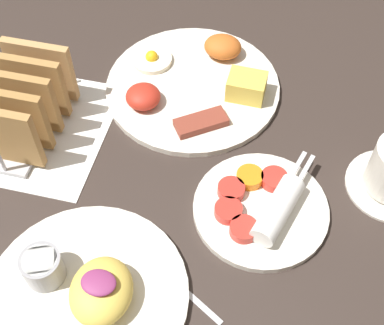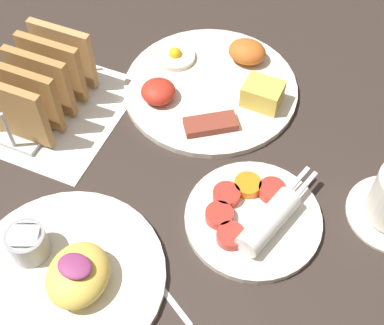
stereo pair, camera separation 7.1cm
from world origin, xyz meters
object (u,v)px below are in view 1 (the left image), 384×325
object	(u,v)px
plate_foreground	(86,291)
toast_rack	(24,103)
plate_breakfast	(195,83)
plate_condiments	(261,207)

from	to	relation	value
plate_foreground	toast_rack	xyz separation A→B (m)	(-0.17, 0.23, 0.04)
plate_breakfast	plate_foreground	world-z (taller)	plate_foreground
plate_breakfast	toast_rack	distance (m)	0.26
plate_condiments	plate_breakfast	bearing A→B (deg)	124.23
plate_breakfast	plate_foreground	distance (m)	0.36
toast_rack	plate_condiments	bearing A→B (deg)	-10.48
plate_breakfast	plate_condiments	xyz separation A→B (m)	(0.13, -0.20, 0.00)
plate_condiments	toast_rack	xyz separation A→B (m)	(-0.35, 0.06, 0.04)
plate_condiments	plate_foreground	world-z (taller)	plate_foreground
plate_breakfast	plate_condiments	bearing A→B (deg)	-55.77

